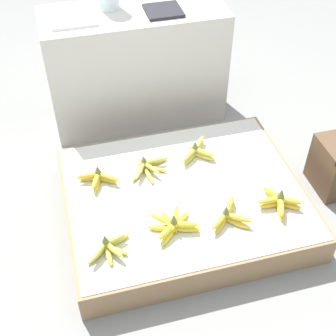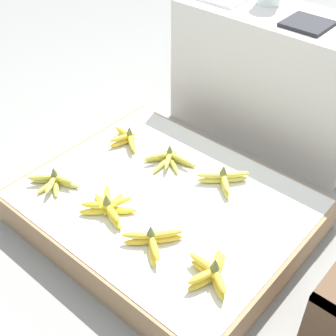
# 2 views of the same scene
# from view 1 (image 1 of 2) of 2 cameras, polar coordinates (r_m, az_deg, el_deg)

# --- Properties ---
(ground_plane) EXTENTS (10.00, 10.00, 0.00)m
(ground_plane) POSITION_cam_1_polar(r_m,az_deg,el_deg) (2.51, 1.86, -5.44)
(ground_plane) COLOR gray
(display_platform) EXTENTS (1.20, 0.98, 0.17)m
(display_platform) POSITION_cam_1_polar(r_m,az_deg,el_deg) (2.45, 1.91, -4.16)
(display_platform) COLOR #997551
(display_platform) RESTS_ON ground_plane
(back_vendor_table) EXTENTS (1.07, 0.43, 0.72)m
(back_vendor_table) POSITION_cam_1_polar(r_m,az_deg,el_deg) (2.96, -3.91, 12.25)
(back_vendor_table) COLOR beige
(back_vendor_table) RESTS_ON ground_plane
(banana_bunch_front_left) EXTENTS (0.22, 0.16, 0.09)m
(banana_bunch_front_left) POSITION_cam_1_polar(r_m,az_deg,el_deg) (2.13, -7.22, -9.68)
(banana_bunch_front_left) COLOR gold
(banana_bunch_front_left) RESTS_ON display_platform
(banana_bunch_front_midleft) EXTENTS (0.25, 0.22, 0.11)m
(banana_bunch_front_midleft) POSITION_cam_1_polar(r_m,az_deg,el_deg) (2.20, 0.59, -6.95)
(banana_bunch_front_midleft) COLOR yellow
(banana_bunch_front_midleft) RESTS_ON display_platform
(banana_bunch_front_midright) EXTENTS (0.21, 0.21, 0.10)m
(banana_bunch_front_midright) POSITION_cam_1_polar(r_m,az_deg,el_deg) (2.25, 7.41, -5.85)
(banana_bunch_front_midright) COLOR gold
(banana_bunch_front_midright) RESTS_ON display_platform
(banana_bunch_front_right) EXTENTS (0.22, 0.23, 0.11)m
(banana_bunch_front_right) POSITION_cam_1_polar(r_m,az_deg,el_deg) (2.35, 13.32, -3.99)
(banana_bunch_front_right) COLOR gold
(banana_bunch_front_right) RESTS_ON display_platform
(banana_bunch_middle_left) EXTENTS (0.21, 0.15, 0.10)m
(banana_bunch_middle_left) POSITION_cam_1_polar(r_m,az_deg,el_deg) (2.44, -8.56, -1.20)
(banana_bunch_middle_left) COLOR gold
(banana_bunch_middle_left) RESTS_ON display_platform
(banana_bunch_middle_midleft) EXTENTS (0.24, 0.19, 0.09)m
(banana_bunch_middle_midleft) POSITION_cam_1_polar(r_m,az_deg,el_deg) (2.48, -2.49, 0.13)
(banana_bunch_middle_midleft) COLOR gold
(banana_bunch_middle_midleft) RESTS_ON display_platform
(banana_bunch_middle_midright) EXTENTS (0.21, 0.20, 0.10)m
(banana_bunch_middle_midright) POSITION_cam_1_polar(r_m,az_deg,el_deg) (2.56, 3.51, 2.05)
(banana_bunch_middle_midright) COLOR #DBCC4C
(banana_bunch_middle_midright) RESTS_ON display_platform
(foam_tray_white) EXTENTS (0.25, 0.18, 0.02)m
(foam_tray_white) POSITION_cam_1_polar(r_m,az_deg,el_deg) (2.72, -11.47, 17.24)
(foam_tray_white) COLOR white
(foam_tray_white) RESTS_ON back_vendor_table
(foam_tray_dark) EXTENTS (0.20, 0.20, 0.02)m
(foam_tray_dark) POSITION_cam_1_polar(r_m,az_deg,el_deg) (2.77, -0.58, 18.64)
(foam_tray_dark) COLOR #232328
(foam_tray_dark) RESTS_ON back_vendor_table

